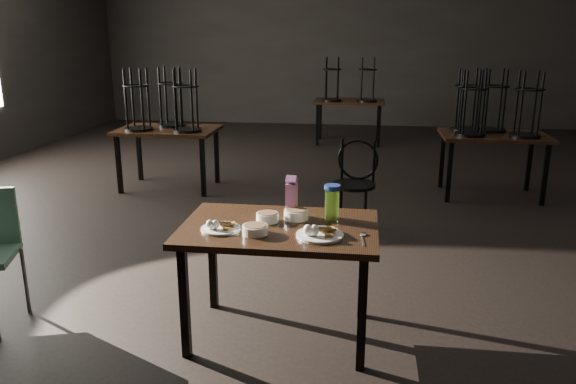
# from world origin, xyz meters

# --- Properties ---
(main_table) EXTENTS (1.20, 0.80, 0.75)m
(main_table) POSITION_xyz_m (-0.03, -2.60, 0.67)
(main_table) COLOR black
(main_table) RESTS_ON ground
(plate_left) EXTENTS (0.24, 0.24, 0.08)m
(plate_left) POSITION_xyz_m (-0.37, -2.72, 0.77)
(plate_left) COLOR white
(plate_left) RESTS_ON main_table
(plate_right) EXTENTS (0.28, 0.28, 0.09)m
(plate_right) POSITION_xyz_m (0.23, -2.76, 0.77)
(plate_right) COLOR white
(plate_right) RESTS_ON main_table
(bowl_near) EXTENTS (0.14, 0.14, 0.06)m
(bowl_near) POSITION_xyz_m (-0.12, -2.53, 0.78)
(bowl_near) COLOR white
(bowl_near) RESTS_ON main_table
(bowl_far) EXTENTS (0.16, 0.16, 0.06)m
(bowl_far) POSITION_xyz_m (0.05, -2.46, 0.78)
(bowl_far) COLOR white
(bowl_far) RESTS_ON main_table
(bowl_big) EXTENTS (0.15, 0.15, 0.05)m
(bowl_big) POSITION_xyz_m (-0.15, -2.76, 0.78)
(bowl_big) COLOR white
(bowl_big) RESTS_ON main_table
(juice_carton) EXTENTS (0.08, 0.08, 0.27)m
(juice_carton) POSITION_xyz_m (0.02, -2.40, 0.87)
(juice_carton) COLOR #991B88
(juice_carton) RESTS_ON main_table
(water_bottle) EXTENTS (0.13, 0.13, 0.22)m
(water_bottle) POSITION_xyz_m (0.28, -2.43, 0.86)
(water_bottle) COLOR #98E543
(water_bottle) RESTS_ON main_table
(spoon) EXTENTS (0.05, 0.21, 0.01)m
(spoon) POSITION_xyz_m (0.48, -2.71, 0.75)
(spoon) COLOR silver
(spoon) RESTS_ON main_table
(bentwood_chair) EXTENTS (0.44, 0.44, 0.89)m
(bentwood_chair) POSITION_xyz_m (0.40, -0.50, 0.53)
(bentwood_chair) COLOR black
(bentwood_chair) RESTS_ON ground
(bg_table_left) EXTENTS (1.20, 0.80, 1.48)m
(bg_table_left) POSITION_xyz_m (-1.92, 0.73, 0.78)
(bg_table_left) COLOR black
(bg_table_left) RESTS_ON ground
(bg_table_right) EXTENTS (1.20, 0.80, 1.48)m
(bg_table_right) POSITION_xyz_m (1.94, 0.90, 0.80)
(bg_table_right) COLOR black
(bg_table_right) RESTS_ON ground
(bg_table_far) EXTENTS (1.20, 0.80, 1.48)m
(bg_table_far) POSITION_xyz_m (0.21, 3.97, 0.75)
(bg_table_far) COLOR black
(bg_table_far) RESTS_ON ground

